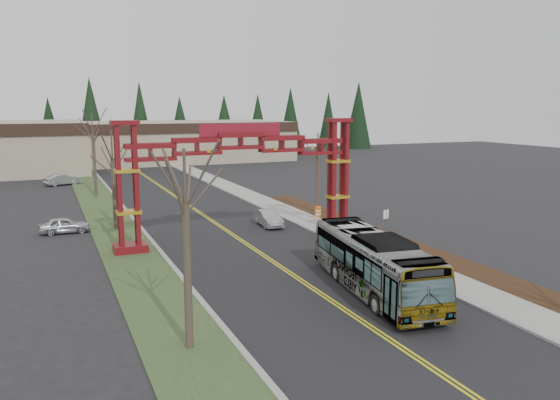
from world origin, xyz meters
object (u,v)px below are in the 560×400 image
barrel_south (357,228)px  barrel_north (318,212)px  barrel_mid (332,219)px  retail_building_east (180,141)px  parked_car_far_a (63,179)px  transit_bus (374,263)px  silver_sedan (268,218)px  gateway_arch (241,160)px  bare_tree_median_mid (113,160)px  bare_tree_median_far (93,134)px  bare_tree_median_near (185,205)px  bare_tree_right_far (318,156)px  street_sign (386,219)px  parked_car_near_a (65,225)px

barrel_south → barrel_north: size_ratio=0.93×
barrel_mid → retail_building_east: bearing=88.9°
retail_building_east → barrel_mid: size_ratio=42.82×
parked_car_far_a → barrel_mid: parked_car_far_a is taller
transit_bus → silver_sedan: 17.35m
gateway_arch → barrel_south: 10.61m
parked_car_far_a → barrel_south: 42.49m
transit_bus → barrel_north: 19.66m
silver_sedan → barrel_north: 5.46m
bare_tree_median_mid → bare_tree_median_far: size_ratio=0.87×
bare_tree_median_near → retail_building_east: bearing=77.0°
bare_tree_median_near → bare_tree_right_far: bearing=52.5°
retail_building_east → parked_car_far_a: bearing=-129.1°
parked_car_far_a → bare_tree_median_far: size_ratio=0.47×
street_sign → parked_car_far_a: bearing=116.8°
street_sign → gateway_arch: bearing=154.7°
retail_building_east → silver_sedan: retail_building_east is taller
transit_bus → silver_sedan: (1.02, 17.30, -0.93)m
retail_building_east → bare_tree_median_far: 41.25m
transit_bus → barrel_south: bearing=70.6°
gateway_arch → bare_tree_median_mid: size_ratio=2.29×
bare_tree_right_far → bare_tree_median_near: bearing=-127.5°
barrel_north → gateway_arch: bearing=-149.7°
silver_sedan → parked_car_near_a: bearing=168.8°
parked_car_far_a → bare_tree_median_far: (3.00, -11.14, 6.10)m
silver_sedan → bare_tree_median_mid: size_ratio=0.51×
bare_tree_median_mid → barrel_south: (16.96, -9.18, -5.15)m
street_sign → barrel_mid: 6.98m
barrel_mid → bare_tree_median_mid: bearing=162.1°
gateway_arch → barrel_mid: gateway_arch is taller
retail_building_east → street_sign: retail_building_east is taller
bare_tree_right_far → barrel_north: (-0.96, -2.01, -4.83)m
retail_building_east → silver_sedan: 58.36m
silver_sedan → street_sign: (5.76, -8.48, 1.06)m
bare_tree_median_far → bare_tree_right_far: (18.00, -17.69, -1.47)m
retail_building_east → parked_car_near_a: 58.34m
retail_building_east → street_sign: bearing=-90.4°
gateway_arch → retail_building_east: size_ratio=0.48×
barrel_south → bare_tree_right_far: bearing=83.2°
gateway_arch → transit_bus: bearing=-78.4°
barrel_south → street_sign: bearing=-80.1°
parked_car_far_a → bare_tree_right_far: bearing=-164.4°
retail_building_east → barrel_north: (-0.96, -56.67, -3.01)m
barrel_south → barrel_mid: size_ratio=1.06×
silver_sedan → bare_tree_median_mid: 13.30m
bare_tree_right_far → street_sign: bare_tree_right_far is taller
retail_building_east → gateway_arch: bearing=-99.2°
bare_tree_median_near → transit_bus: bearing=15.1°
retail_building_east → street_sign: size_ratio=15.79×
gateway_arch → barrel_mid: (8.86, 2.35, -5.54)m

